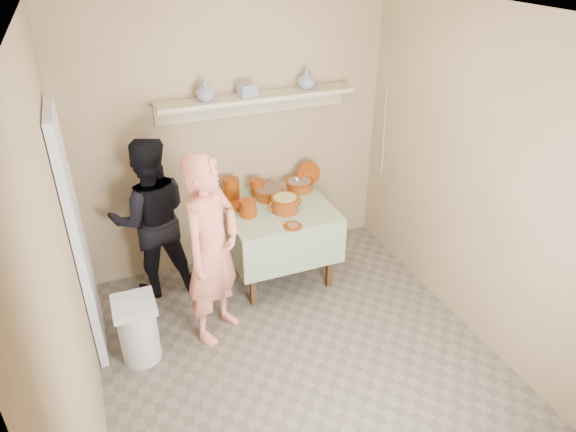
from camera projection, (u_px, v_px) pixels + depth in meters
name	position (u px, v px, depth m)	size (l,w,h in m)	color
ground	(306.00, 368.00, 4.03)	(3.50, 3.50, 0.00)	#6A6153
tile_panel	(78.00, 237.00, 3.83)	(0.06, 0.70, 2.00)	silver
plate_stack_a	(231.00, 189.00, 4.84)	(0.16, 0.16, 0.21)	#6D2200
plate_stack_b	(257.00, 188.00, 4.92)	(0.13, 0.13, 0.16)	#6D2200
bowl_stack	(248.00, 208.00, 4.57)	(0.15, 0.15, 0.15)	#6D2200
empty_bowl	(240.00, 205.00, 4.72)	(0.17, 0.17, 0.05)	#6D2200
propped_lid	(309.00, 174.00, 5.09)	(0.25, 0.25, 0.02)	#6D2200
vase_right	(307.00, 79.00, 4.68)	(0.17, 0.17, 0.18)	navy
vase_left	(205.00, 90.00, 4.36)	(0.17, 0.17, 0.18)	navy
ceramic_box	(247.00, 90.00, 4.48)	(0.15, 0.11, 0.11)	navy
person_cook	(212.00, 250.00, 4.02)	(0.59, 0.39, 1.62)	#F38169
person_helper	(151.00, 218.00, 4.57)	(0.74, 0.57, 1.51)	black
room_shell	(310.00, 184.00, 3.23)	(3.04, 3.54, 2.62)	tan
serving_table	(277.00, 217.00, 4.83)	(0.97, 0.97, 0.76)	#4C2D16
cazuela_meat_a	(269.00, 192.00, 4.88)	(0.30, 0.30, 0.10)	#66280D
cazuela_meat_b	(299.00, 184.00, 5.03)	(0.28, 0.28, 0.10)	#66280D
ladle	(297.00, 179.00, 5.00)	(0.08, 0.26, 0.19)	silver
cazuela_rice	(285.00, 203.00, 4.63)	(0.33, 0.25, 0.14)	#66280D
front_plate	(293.00, 226.00, 4.42)	(0.16, 0.16, 0.03)	#6D2200
wall_shelf	(256.00, 99.00, 4.60)	(1.80, 0.25, 0.21)	#BFB48E
trash_bin	(138.00, 330.00, 4.00)	(0.32, 0.32, 0.56)	silver
electrical_cord	(384.00, 132.00, 5.08)	(0.01, 0.05, 0.90)	silver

